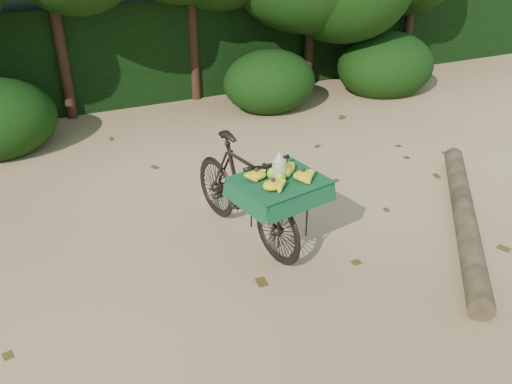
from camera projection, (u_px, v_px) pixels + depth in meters
name	position (u px, v px, depth m)	size (l,w,h in m)	color
ground	(319.00, 252.00, 5.81)	(80.00, 80.00, 0.00)	tan
vendor_bicycle	(246.00, 191.00, 5.80)	(1.03, 2.00, 1.16)	black
fallen_log	(464.00, 215.00, 6.25)	(0.25, 0.25, 3.41)	brown
hedge_backdrop	(154.00, 43.00, 10.42)	(26.00, 1.80, 1.80)	black
bush_clumps	(217.00, 92.00, 9.22)	(8.80, 1.70, 0.90)	black
leaf_litter	(290.00, 223.00, 6.33)	(7.00, 7.30, 0.01)	#473613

